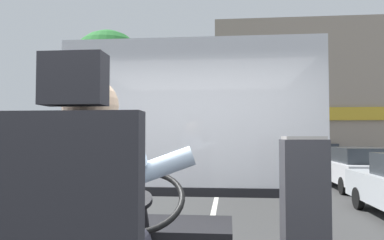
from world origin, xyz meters
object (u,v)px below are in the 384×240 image
object	(u,v)px
fare_box	(304,219)
parked_car_white	(359,168)
bus_driver	(94,206)
parked_car_blue	(317,157)

from	to	relation	value
fare_box	parked_car_white	size ratio (longest dim) A/B	0.26
parked_car_white	bus_driver	bearing A→B (deg)	-112.78
fare_box	parked_car_blue	size ratio (longest dim) A/B	0.27
bus_driver	parked_car_blue	distance (m)	18.07
fare_box	parked_car_white	world-z (taller)	fare_box
parked_car_blue	bus_driver	bearing A→B (deg)	-105.40
bus_driver	fare_box	size ratio (longest dim) A/B	0.79
fare_box	parked_car_white	xyz separation A→B (m)	(3.75, 10.33, -0.50)
bus_driver	fare_box	bearing A→B (deg)	44.04
parked_car_blue	fare_box	bearing A→B (deg)	-103.02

